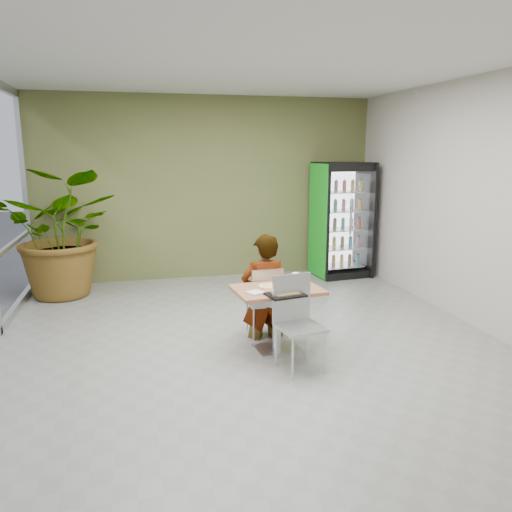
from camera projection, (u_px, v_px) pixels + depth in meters
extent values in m
plane|color=gray|center=(253.00, 348.00, 5.83)|extent=(7.00, 7.00, 0.00)
cube|color=#B0744B|center=(277.00, 290.00, 5.60)|extent=(1.03, 0.77, 0.04)
cylinder|color=#BBBEC0|center=(277.00, 321.00, 5.68)|extent=(0.10, 0.10, 0.71)
cube|color=#BBBEC0|center=(277.00, 349.00, 5.75)|extent=(0.52, 0.43, 0.04)
cube|color=#BBBEC0|center=(263.00, 302.00, 6.18)|extent=(0.40, 0.40, 0.03)
cube|color=#BBBEC0|center=(268.00, 288.00, 5.96)|extent=(0.39, 0.04, 0.47)
cylinder|color=#BBBEC0|center=(272.00, 313.00, 6.42)|extent=(0.02, 0.02, 0.42)
cylinder|color=#BBBEC0|center=(247.00, 315.00, 6.34)|extent=(0.02, 0.02, 0.42)
cylinder|color=#BBBEC0|center=(280.00, 322.00, 6.11)|extent=(0.02, 0.02, 0.42)
cylinder|color=#BBBEC0|center=(254.00, 324.00, 6.02)|extent=(0.02, 0.02, 0.42)
cube|color=#BBBEC0|center=(301.00, 328.00, 5.16)|extent=(0.51, 0.51, 0.03)
cube|color=#BBBEC0|center=(292.00, 298.00, 5.29)|extent=(0.44, 0.11, 0.52)
cylinder|color=#BBBEC0|center=(293.00, 359.00, 4.97)|extent=(0.03, 0.03, 0.47)
cylinder|color=#BBBEC0|center=(325.00, 352.00, 5.11)|extent=(0.03, 0.03, 0.47)
cylinder|color=#BBBEC0|center=(276.00, 345.00, 5.30)|extent=(0.03, 0.03, 0.47)
cylinder|color=#BBBEC0|center=(307.00, 340.00, 5.45)|extent=(0.03, 0.03, 0.47)
imported|color=black|center=(264.00, 298.00, 6.12)|extent=(0.60, 0.39, 1.59)
cylinder|color=silver|center=(269.00, 286.00, 5.67)|extent=(0.24, 0.24, 0.01)
cylinder|color=silver|center=(296.00, 280.00, 5.66)|extent=(0.08, 0.08, 0.15)
cylinder|color=red|center=(296.00, 281.00, 5.66)|extent=(0.09, 0.09, 0.08)
cylinder|color=silver|center=(296.00, 274.00, 5.64)|extent=(0.09, 0.09, 0.01)
cube|color=silver|center=(255.00, 293.00, 5.38)|extent=(0.21, 0.21, 0.02)
cube|color=black|center=(286.00, 295.00, 5.30)|extent=(0.44, 0.35, 0.02)
cube|color=black|center=(342.00, 220.00, 9.02)|extent=(0.99, 0.81, 2.06)
cube|color=green|center=(318.00, 221.00, 8.91)|extent=(0.08, 0.70, 2.02)
cube|color=silver|center=(350.00, 221.00, 8.68)|extent=(0.74, 0.09, 1.65)
imported|color=#2C6F2C|center=(64.00, 233.00, 7.76)|extent=(2.11, 1.92, 2.02)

